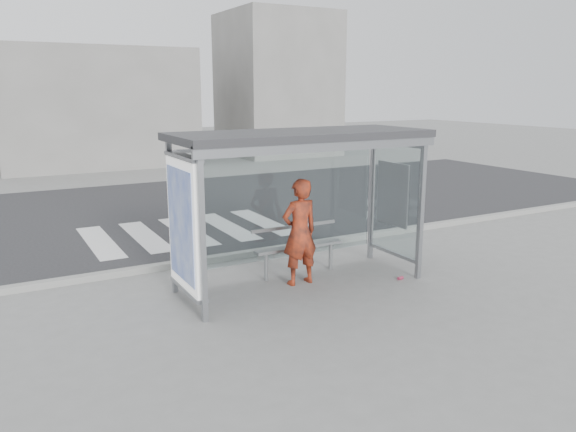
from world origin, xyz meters
The scene contains 10 objects.
ground centered at (0.00, 0.00, 0.00)m, with size 80.00×80.00×0.00m, color slate.
road centered at (0.00, 7.00, 0.00)m, with size 30.00×10.00×0.01m, color #232325.
curb centered at (0.00, 1.95, 0.06)m, with size 30.00×0.18×0.12m, color gray.
crosswalk centered at (-0.50, 4.50, 0.00)m, with size 4.55×3.00×0.00m.
bus_shelter centered at (-0.37, 0.06, 1.98)m, with size 4.25×1.65×2.62m.
building_center centered at (0.00, 18.00, 2.50)m, with size 8.00×5.00×5.00m, color slate.
building_right centered at (9.00, 18.00, 3.50)m, with size 5.00×5.00×7.00m, color slate.
person centered at (0.01, 0.06, 0.92)m, with size 0.67×0.44×1.83m, color #E44815.
bench centered at (0.24, 0.50, 0.53)m, with size 1.72×0.32×0.89m.
soda_can centered at (1.67, -0.63, 0.03)m, with size 0.06×0.06×0.11m, color #EA456F.
Camera 1 is at (-4.59, -7.91, 3.28)m, focal length 35.00 mm.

